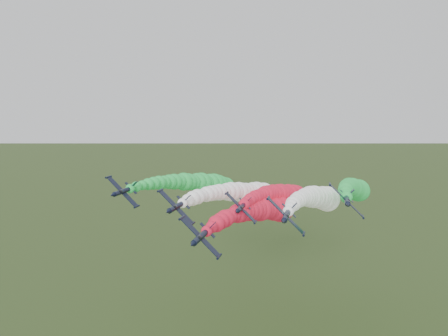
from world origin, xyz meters
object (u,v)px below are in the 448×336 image
at_px(jet_inner_right, 318,198).
at_px(jet_outer_left, 205,184).
at_px(jet_outer_right, 354,189).
at_px(jet_lead, 266,210).
at_px(jet_trail, 283,195).
at_px(jet_inner_left, 247,193).

height_order(jet_inner_right, jet_outer_left, jet_outer_left).
height_order(jet_outer_left, jet_outer_right, jet_outer_left).
bearing_deg(jet_outer_left, jet_lead, -37.72).
height_order(jet_lead, jet_trail, jet_trail).
bearing_deg(jet_outer_right, jet_lead, -140.60).
distance_m(jet_lead, jet_trail, 24.54).
distance_m(jet_outer_left, jet_trail, 25.41).
distance_m(jet_inner_left, jet_outer_left, 15.85).
distance_m(jet_outer_left, jet_outer_right, 45.36).
bearing_deg(jet_outer_left, jet_outer_right, 2.81).
xyz_separation_m(jet_outer_left, jet_trail, (23.99, 7.48, -3.77)).
relative_size(jet_lead, jet_inner_right, 0.99).
xyz_separation_m(jet_outer_left, jet_outer_right, (45.31, 2.22, -0.24)).
distance_m(jet_inner_left, jet_trail, 16.37).
xyz_separation_m(jet_inner_right, jet_trail, (-11.09, 13.71, -1.99)).
xyz_separation_m(jet_lead, jet_outer_right, (23.37, 19.19, 3.38)).
bearing_deg(jet_inner_right, jet_outer_left, 169.93).
height_order(jet_lead, jet_inner_right, jet_inner_right).
bearing_deg(jet_outer_right, jet_inner_left, -165.36).
xyz_separation_m(jet_inner_right, jet_outer_left, (-35.09, 6.23, 1.78)).
bearing_deg(jet_lead, jet_inner_right, 39.23).
bearing_deg(jet_trail, jet_inner_left, -125.06).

